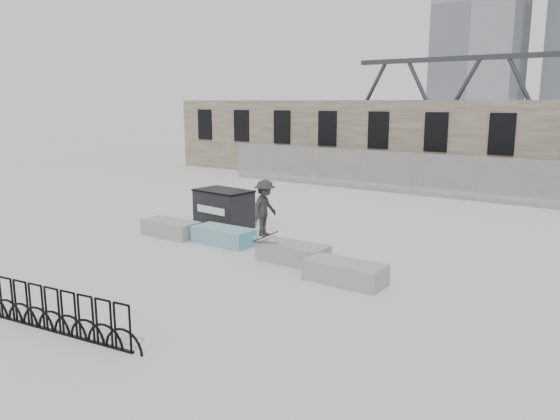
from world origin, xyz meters
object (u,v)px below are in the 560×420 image
object	(u,v)px
planter_far_left	(171,228)
bike_rack	(44,309)
planter_center_right	(293,252)
planter_offset	(345,272)
dumpster	(224,208)
skateboarder	(265,208)
planter_center_left	(224,235)

from	to	relation	value
planter_far_left	bike_rack	size ratio (longest dim) A/B	0.41
planter_center_right	planter_offset	world-z (taller)	same
dumpster	skateboarder	distance (m)	4.76
planter_offset	bike_rack	bearing A→B (deg)	-119.70
planter_center_left	bike_rack	xyz separation A→B (m)	(1.55, -7.02, 0.15)
planter_center_left	bike_rack	bearing A→B (deg)	-77.52
planter_far_left	bike_rack	bearing A→B (deg)	-61.44
planter_offset	bike_rack	distance (m)	6.84
planter_offset	dumpster	distance (m)	7.19
planter_far_left	planter_offset	xyz separation A→B (m)	(7.08, -0.83, 0.00)
planter_far_left	dumpster	world-z (taller)	dumpster
dumpster	planter_center_right	bearing A→B (deg)	-20.67
planter_far_left	planter_center_right	xyz separation A→B (m)	(5.03, -0.13, 0.00)
planter_offset	skateboarder	size ratio (longest dim) A/B	1.12
planter_center_right	planter_center_left	bearing A→B (deg)	172.64
planter_far_left	planter_center_left	size ratio (longest dim) A/B	1.00
planter_offset	dumpster	bearing A→B (deg)	155.97
dumpster	skateboarder	world-z (taller)	skateboarder
bike_rack	planter_offset	bearing A→B (deg)	60.30
planter_center_left	planter_center_right	bearing A→B (deg)	-7.36
planter_far_left	planter_center_left	world-z (taller)	same
planter_center_left	dumpster	bearing A→B (deg)	131.19
planter_center_right	dumpster	xyz separation A→B (m)	(-4.51, 2.22, 0.39)
planter_center_right	skateboarder	bearing A→B (deg)	-146.80
planter_offset	dumpster	size ratio (longest dim) A/B	0.93
dumpster	bike_rack	distance (m)	9.42
planter_center_right	planter_offset	distance (m)	2.17
skateboarder	dumpster	bearing A→B (deg)	49.54
dumpster	bike_rack	size ratio (longest dim) A/B	0.44
planter_offset	planter_center_right	bearing A→B (deg)	161.03
planter_offset	dumpster	xyz separation A→B (m)	(-6.56, 2.93, 0.39)
planter_center_left	planter_offset	size ratio (longest dim) A/B	1.00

